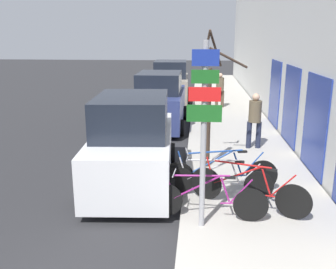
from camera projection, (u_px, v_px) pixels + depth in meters
ground_plane at (165, 128)px, 14.81m from camera, size 80.00×80.00×0.00m
sidewalk_curb at (226, 113)px, 17.28m from camera, size 3.20×32.00×0.15m
building_facade at (270, 43)px, 16.24m from camera, size 0.23×32.00×6.50m
signpost at (204, 127)px, 6.43m from camera, size 0.60×0.12×3.34m
bicycle_0 at (208, 200)px, 7.09m from camera, size 2.27×0.44×0.91m
bicycle_1 at (247, 189)px, 7.51m from camera, size 2.28×1.11×0.96m
bicycle_2 at (219, 180)px, 8.07m from camera, size 2.33×0.44×0.87m
bicycle_3 at (220, 174)px, 8.30m from camera, size 2.58×0.53×0.99m
parked_car_0 at (133, 145)px, 9.04m from camera, size 2.23×4.49×2.20m
parked_car_1 at (160, 102)px, 14.66m from camera, size 2.00×4.31×2.17m
parked_car_2 at (171, 84)px, 19.90m from camera, size 2.13×4.22×2.24m
pedestrian_near at (255, 117)px, 11.42m from camera, size 0.45×0.38×1.71m
pedestrian_far at (220, 88)px, 17.92m from camera, size 0.43×0.37×1.65m
street_tree at (209, 107)px, 9.70m from camera, size 1.20×0.93×3.54m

